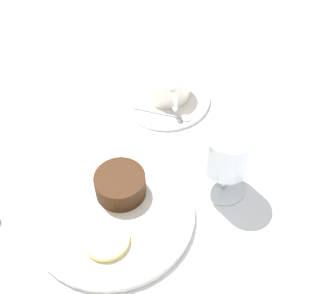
% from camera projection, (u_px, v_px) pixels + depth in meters
% --- Properties ---
extents(ground_plane, '(3.00, 3.00, 0.00)m').
position_uv_depth(ground_plane, '(131.00, 221.00, 0.70)').
color(ground_plane, white).
extents(dinner_plate, '(0.25, 0.25, 0.01)m').
position_uv_depth(dinner_plate, '(112.00, 212.00, 0.70)').
color(dinner_plate, white).
rests_on(dinner_plate, ground_plane).
extents(saucer, '(0.16, 0.16, 0.01)m').
position_uv_depth(saucer, '(166.00, 97.00, 0.86)').
color(saucer, white).
rests_on(saucer, ground_plane).
extents(coffee_cup, '(0.11, 0.08, 0.05)m').
position_uv_depth(coffee_cup, '(168.00, 84.00, 0.84)').
color(coffee_cup, white).
rests_on(coffee_cup, saucer).
extents(spoon, '(0.06, 0.10, 0.00)m').
position_uv_depth(spoon, '(169.00, 115.00, 0.83)').
color(spoon, silver).
rests_on(spoon, saucer).
extents(wine_glass, '(0.07, 0.07, 0.13)m').
position_uv_depth(wine_glass, '(228.00, 154.00, 0.67)').
color(wine_glass, silver).
rests_on(wine_glass, ground_plane).
extents(dessert_cake, '(0.08, 0.08, 0.04)m').
position_uv_depth(dessert_cake, '(120.00, 185.00, 0.70)').
color(dessert_cake, '#381E0F').
rests_on(dessert_cake, dinner_plate).
extents(pineapple_slice, '(0.07, 0.07, 0.01)m').
position_uv_depth(pineapple_slice, '(106.00, 240.00, 0.66)').
color(pineapple_slice, '#EFE075').
rests_on(pineapple_slice, dinner_plate).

